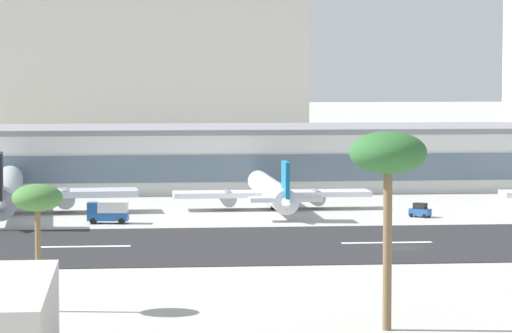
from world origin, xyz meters
The scene contains 12 objects.
ground_plane centered at (0.00, 0.00, 0.00)m, with size 1400.00×1400.00×0.00m, color #B2AFA8.
runway_strip centered at (0.00, 4.70, 0.04)m, with size 800.00×37.09×0.08m, color #262628.
runway_centreline_dash_3 centered at (-40.81, 4.70, 0.09)m, with size 12.00×1.20×0.01m, color white.
runway_centreline_dash_4 centered at (-1.33, 4.70, 0.09)m, with size 12.00×1.20×0.01m, color white.
terminal_building centered at (-9.02, 86.38, 5.90)m, with size 190.70×29.70×11.79m.
distant_hotel_block centered at (-40.67, 206.31, 23.20)m, with size 109.79×29.72×46.40m, color beige.
airliner_black_tail_gate_0 centered at (-54.26, 44.30, 3.47)m, with size 41.91×52.16×10.88m.
airliner_blue_tail_gate_1 centered at (-11.78, 46.64, 2.86)m, with size 32.09×43.00×8.97m.
service_baggage_tug_0 centered at (9.69, 34.03, 1.05)m, with size 3.49×3.26×2.20m.
service_box_truck_1 centered at (-38.02, 30.42, 1.79)m, with size 6.24×3.27×3.25m.
palm_tree_0 centered at (-12.56, -52.07, 15.23)m, with size 6.80×6.80×17.51m.
palm_tree_3 centered at (-43.60, -40.07, 10.55)m, with size 4.77×4.77×12.13m.
Camera 1 is at (-35.21, -165.52, 23.06)m, focal length 93.16 mm.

